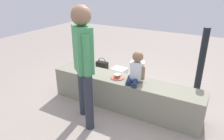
{
  "coord_description": "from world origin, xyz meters",
  "views": [
    {
      "loc": [
        1.3,
        -2.71,
        1.92
      ],
      "look_at": [
        -0.05,
        -0.29,
        0.76
      ],
      "focal_mm": 33.58,
      "sensor_mm": 36.0,
      "label": 1
    }
  ],
  "objects_px": {
    "adult_standing": "(83,57)",
    "gift_bag": "(105,82)",
    "child_seated": "(136,69)",
    "water_bottle_near_gift": "(147,89)",
    "cake_box_white": "(119,71)",
    "handbag_black_leather": "(102,67)",
    "handbag_brown_canvas": "(138,83)",
    "party_cup_red": "(176,91)",
    "cake_plate": "(117,77)"
  },
  "relations": [
    {
      "from": "adult_standing",
      "to": "handbag_brown_canvas",
      "type": "relative_size",
      "value": 5.29
    },
    {
      "from": "adult_standing",
      "to": "cake_plate",
      "type": "xyz_separation_m",
      "value": [
        0.21,
        0.59,
        -0.48
      ]
    },
    {
      "from": "cake_plate",
      "to": "handbag_brown_canvas",
      "type": "xyz_separation_m",
      "value": [
        0.07,
        0.75,
        -0.41
      ]
    },
    {
      "from": "cake_plate",
      "to": "handbag_brown_canvas",
      "type": "distance_m",
      "value": 0.86
    },
    {
      "from": "child_seated",
      "to": "water_bottle_near_gift",
      "type": "xyz_separation_m",
      "value": [
        -0.01,
        0.59,
        -0.61
      ]
    },
    {
      "from": "child_seated",
      "to": "cake_box_white",
      "type": "distance_m",
      "value": 1.59
    },
    {
      "from": "child_seated",
      "to": "adult_standing",
      "type": "distance_m",
      "value": 0.84
    },
    {
      "from": "adult_standing",
      "to": "handbag_black_leather",
      "type": "distance_m",
      "value": 2.02
    },
    {
      "from": "party_cup_red",
      "to": "handbag_brown_canvas",
      "type": "height_order",
      "value": "handbag_brown_canvas"
    },
    {
      "from": "child_seated",
      "to": "handbag_brown_canvas",
      "type": "bearing_deg",
      "value": 108.24
    },
    {
      "from": "party_cup_red",
      "to": "adult_standing",
      "type": "bearing_deg",
      "value": -122.92
    },
    {
      "from": "cake_plate",
      "to": "party_cup_red",
      "type": "distance_m",
      "value": 1.3
    },
    {
      "from": "gift_bag",
      "to": "party_cup_red",
      "type": "xyz_separation_m",
      "value": [
        1.24,
        0.53,
        -0.1
      ]
    },
    {
      "from": "water_bottle_near_gift",
      "to": "child_seated",
      "type": "bearing_deg",
      "value": -89.19
    },
    {
      "from": "cake_plate",
      "to": "adult_standing",
      "type": "bearing_deg",
      "value": -109.51
    },
    {
      "from": "child_seated",
      "to": "gift_bag",
      "type": "height_order",
      "value": "child_seated"
    },
    {
      "from": "party_cup_red",
      "to": "handbag_brown_canvas",
      "type": "bearing_deg",
      "value": -166.05
    },
    {
      "from": "cake_plate",
      "to": "handbag_black_leather",
      "type": "height_order",
      "value": "cake_plate"
    },
    {
      "from": "party_cup_red",
      "to": "cake_box_white",
      "type": "height_order",
      "value": "cake_box_white"
    },
    {
      "from": "cake_box_white",
      "to": "handbag_brown_canvas",
      "type": "relative_size",
      "value": 1.02
    },
    {
      "from": "adult_standing",
      "to": "cake_plate",
      "type": "height_order",
      "value": "adult_standing"
    },
    {
      "from": "adult_standing",
      "to": "gift_bag",
      "type": "height_order",
      "value": "adult_standing"
    },
    {
      "from": "water_bottle_near_gift",
      "to": "handbag_black_leather",
      "type": "height_order",
      "value": "handbag_black_leather"
    },
    {
      "from": "party_cup_red",
      "to": "handbag_black_leather",
      "type": "height_order",
      "value": "handbag_black_leather"
    },
    {
      "from": "gift_bag",
      "to": "cake_box_white",
      "type": "xyz_separation_m",
      "value": [
        -0.1,
        0.77,
        -0.08
      ]
    },
    {
      "from": "child_seated",
      "to": "handbag_black_leather",
      "type": "relative_size",
      "value": 1.37
    },
    {
      "from": "gift_bag",
      "to": "handbag_brown_canvas",
      "type": "xyz_separation_m",
      "value": [
        0.54,
        0.35,
        -0.03
      ]
    },
    {
      "from": "child_seated",
      "to": "adult_standing",
      "type": "bearing_deg",
      "value": -130.77
    },
    {
      "from": "adult_standing",
      "to": "gift_bag",
      "type": "xyz_separation_m",
      "value": [
        -0.27,
        0.98,
        -0.86
      ]
    },
    {
      "from": "cake_plate",
      "to": "gift_bag",
      "type": "height_order",
      "value": "cake_plate"
    },
    {
      "from": "handbag_brown_canvas",
      "to": "child_seated",
      "type": "bearing_deg",
      "value": -71.76
    },
    {
      "from": "water_bottle_near_gift",
      "to": "handbag_black_leather",
      "type": "bearing_deg",
      "value": 159.47
    },
    {
      "from": "water_bottle_near_gift",
      "to": "handbag_brown_canvas",
      "type": "distance_m",
      "value": 0.28
    },
    {
      "from": "child_seated",
      "to": "water_bottle_near_gift",
      "type": "bearing_deg",
      "value": 90.81
    },
    {
      "from": "water_bottle_near_gift",
      "to": "handbag_brown_canvas",
      "type": "relative_size",
      "value": 0.74
    },
    {
      "from": "adult_standing",
      "to": "gift_bag",
      "type": "distance_m",
      "value": 1.34
    },
    {
      "from": "child_seated",
      "to": "adult_standing",
      "type": "height_order",
      "value": "adult_standing"
    },
    {
      "from": "cake_box_white",
      "to": "water_bottle_near_gift",
      "type": "bearing_deg",
      "value": -33.14
    },
    {
      "from": "cake_plate",
      "to": "handbag_black_leather",
      "type": "relative_size",
      "value": 0.64
    },
    {
      "from": "handbag_black_leather",
      "to": "handbag_brown_canvas",
      "type": "bearing_deg",
      "value": -17.48
    },
    {
      "from": "party_cup_red",
      "to": "cake_box_white",
      "type": "distance_m",
      "value": 1.36
    },
    {
      "from": "adult_standing",
      "to": "water_bottle_near_gift",
      "type": "relative_size",
      "value": 7.18
    },
    {
      "from": "handbag_black_leather",
      "to": "handbag_brown_canvas",
      "type": "distance_m",
      "value": 1.08
    },
    {
      "from": "water_bottle_near_gift",
      "to": "adult_standing",
      "type": "bearing_deg",
      "value": -113.27
    },
    {
      "from": "gift_bag",
      "to": "party_cup_red",
      "type": "height_order",
      "value": "gift_bag"
    },
    {
      "from": "adult_standing",
      "to": "cake_box_white",
      "type": "relative_size",
      "value": 5.17
    },
    {
      "from": "cake_plate",
      "to": "party_cup_red",
      "type": "bearing_deg",
      "value": 50.2
    },
    {
      "from": "gift_bag",
      "to": "water_bottle_near_gift",
      "type": "distance_m",
      "value": 0.8
    },
    {
      "from": "gift_bag",
      "to": "handbag_black_leather",
      "type": "xyz_separation_m",
      "value": [
        -0.49,
        0.68,
        -0.01
      ]
    },
    {
      "from": "child_seated",
      "to": "handbag_brown_canvas",
      "type": "xyz_separation_m",
      "value": [
        -0.24,
        0.73,
        -0.6
      ]
    }
  ]
}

